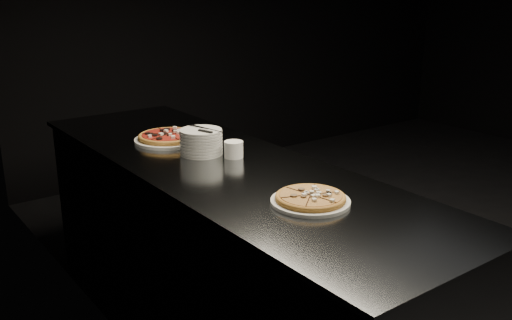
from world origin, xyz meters
TOP-DOWN VIEW (x-y plane):
  - floor at (0.00, 0.00)m, footprint 5.00×5.00m
  - wall_left at (-2.50, 0.00)m, footprint 0.02×5.00m
  - wall_back at (0.00, 2.50)m, footprint 5.00×0.02m
  - counter at (-2.13, 0.00)m, footprint 0.74×2.44m
  - pizza_mushroom at (-2.14, -0.59)m, footprint 0.32×0.32m
  - pizza_tomato at (-2.15, 0.44)m, footprint 0.39×0.39m
  - plate_stack at (-2.13, 0.16)m, footprint 0.19×0.19m
  - cutlery at (-2.12, 0.15)m, footprint 0.06×0.21m
  - ramekin at (-2.04, 0.03)m, footprint 0.08×0.08m

SIDE VIEW (x-z plane):
  - floor at x=0.00m, z-range 0.00..0.00m
  - counter at x=-2.13m, z-range 0.00..0.92m
  - pizza_mushroom at x=-2.14m, z-range 0.92..0.95m
  - pizza_tomato at x=-2.15m, z-range 0.92..0.96m
  - ramekin at x=-2.04m, z-range 0.92..1.00m
  - plate_stack at x=-2.13m, z-range 0.92..1.03m
  - cutlery at x=-2.12m, z-range 1.03..1.04m
  - wall_left at x=-2.50m, z-range 0.00..2.80m
  - wall_back at x=0.00m, z-range 0.00..2.80m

